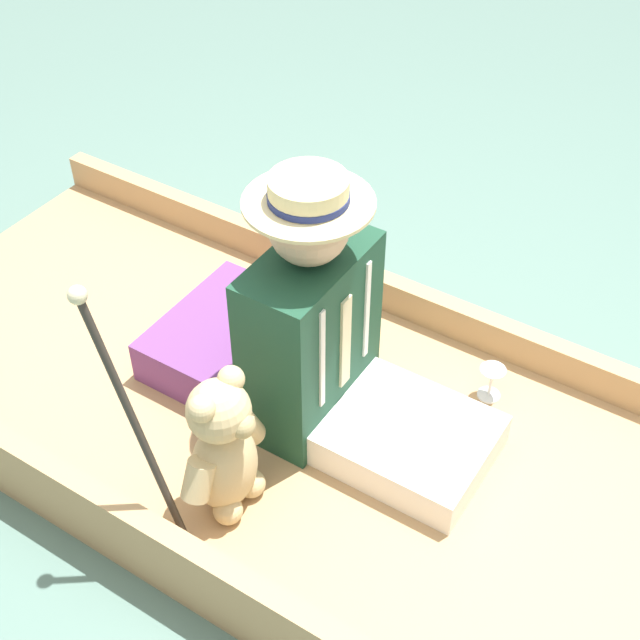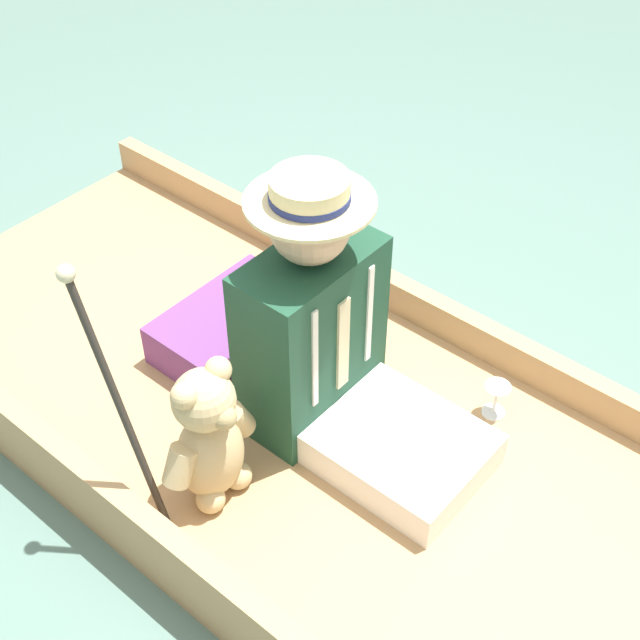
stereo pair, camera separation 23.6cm
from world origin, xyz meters
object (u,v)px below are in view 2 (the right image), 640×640
object	(u,v)px
seated_person	(331,344)
walking_cane	(110,382)
teddy_bear	(209,438)
wine_glass	(497,393)

from	to	relation	value
seated_person	walking_cane	size ratio (longest dim) A/B	1.05
walking_cane	seated_person	bearing A→B (deg)	158.77
seated_person	teddy_bear	distance (m)	0.41
seated_person	wine_glass	bearing A→B (deg)	132.64
seated_person	walking_cane	xyz separation A→B (m)	(0.55, -0.21, 0.15)
wine_glass	walking_cane	xyz separation A→B (m)	(0.87, -0.57, 0.36)
seated_person	teddy_bear	world-z (taller)	seated_person
teddy_bear	walking_cane	xyz separation A→B (m)	(0.16, -0.14, 0.24)
wine_glass	walking_cane	size ratio (longest dim) A/B	0.15
seated_person	wine_glass	world-z (taller)	seated_person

